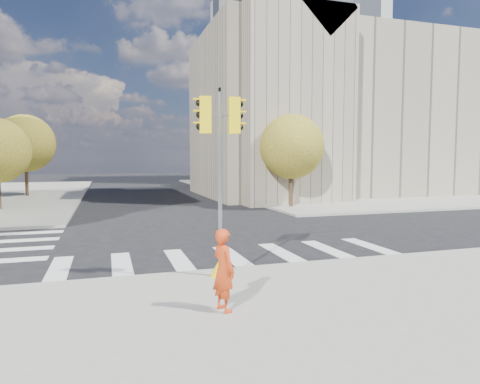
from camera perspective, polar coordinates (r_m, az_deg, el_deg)
name	(u,v)px	position (r m, az deg, el deg)	size (l,w,h in m)	color
ground	(220,244)	(16.55, -2.75, -6.99)	(160.00, 160.00, 0.00)	black
sidewalk_far_right	(335,188)	(48.26, 12.59, 0.58)	(28.00, 40.00, 0.15)	gray
civic_building	(332,114)	(40.18, 12.21, 10.08)	(26.00, 16.00, 19.39)	gray
office_tower	(293,77)	(64.39, 7.05, 14.96)	(20.00, 18.00, 30.00)	#9EA0A3
tree_lw_far	(25,143)	(40.22, -26.72, 5.81)	(4.80, 4.80, 6.95)	#382616
tree_re_near	(292,147)	(28.19, 6.92, 6.02)	(4.20, 4.20, 6.16)	#382616
tree_re_mid	(238,147)	(39.44, -0.31, 6.05)	(4.60, 4.60, 6.66)	#382616
tree_re_far	(208,153)	(51.03, -4.29, 5.15)	(4.00, 4.00, 5.88)	#382616
lamp_near	(276,141)	(32.08, 4.78, 6.79)	(0.35, 0.18, 8.11)	black
lamp_far	(225,146)	(45.35, -1.95, 6.14)	(0.35, 0.18, 8.11)	black
traffic_signal	(220,197)	(11.29, -2.67, -0.68)	(1.08, 0.56, 4.98)	yellow
photographer	(224,270)	(8.95, -2.20, -10.33)	(0.63, 0.41, 1.72)	red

